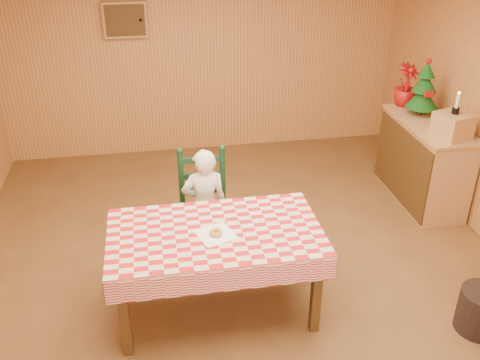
# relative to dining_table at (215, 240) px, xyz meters

# --- Properties ---
(ground) EXTENTS (6.00, 6.00, 0.00)m
(ground) POSITION_rel_dining_table_xyz_m (0.27, 0.26, -0.69)
(ground) COLOR brown
(ground) RESTS_ON ground
(cabin_walls) EXTENTS (5.10, 6.05, 2.65)m
(cabin_walls) POSITION_rel_dining_table_xyz_m (0.27, 0.79, 1.14)
(cabin_walls) COLOR #BF8045
(cabin_walls) RESTS_ON ground
(dining_table) EXTENTS (1.66, 0.96, 0.77)m
(dining_table) POSITION_rel_dining_table_xyz_m (0.00, 0.00, 0.00)
(dining_table) COLOR #4A2F13
(dining_table) RESTS_ON ground
(ladder_chair) EXTENTS (0.44, 0.40, 1.08)m
(ladder_chair) POSITION_rel_dining_table_xyz_m (-0.00, 0.79, -0.18)
(ladder_chair) COLOR black
(ladder_chair) RESTS_ON ground
(seated_child) EXTENTS (0.41, 0.27, 1.12)m
(seated_child) POSITION_rel_dining_table_xyz_m (0.00, 0.73, -0.13)
(seated_child) COLOR silver
(seated_child) RESTS_ON ground
(napkin) EXTENTS (0.33, 0.33, 0.00)m
(napkin) POSITION_rel_dining_table_xyz_m (0.00, -0.05, 0.08)
(napkin) COLOR white
(napkin) RESTS_ON dining_table
(donut) EXTENTS (0.13, 0.13, 0.04)m
(donut) POSITION_rel_dining_table_xyz_m (0.00, -0.05, 0.10)
(donut) COLOR #B78C41
(donut) RESTS_ON napkin
(shelf_unit) EXTENTS (0.54, 1.24, 0.93)m
(shelf_unit) POSITION_rel_dining_table_xyz_m (2.48, 1.42, -0.22)
(shelf_unit) COLOR tan
(shelf_unit) RESTS_ON ground
(crate) EXTENTS (0.37, 0.37, 0.25)m
(crate) POSITION_rel_dining_table_xyz_m (2.49, 1.02, 0.37)
(crate) COLOR tan
(crate) RESTS_ON shelf_unit
(christmas_tree) EXTENTS (0.34, 0.34, 0.62)m
(christmas_tree) POSITION_rel_dining_table_xyz_m (2.49, 1.67, 0.52)
(christmas_tree) COLOR #4A2F13
(christmas_tree) RESTS_ON shelf_unit
(flower_arrangement) EXTENTS (0.34, 0.34, 0.48)m
(flower_arrangement) POSITION_rel_dining_table_xyz_m (2.44, 1.97, 0.48)
(flower_arrangement) COLOR #A30F0F
(flower_arrangement) RESTS_ON shelf_unit
(candle_set) EXTENTS (0.07, 0.07, 0.22)m
(candle_set) POSITION_rel_dining_table_xyz_m (2.49, 1.02, 0.56)
(candle_set) COLOR black
(candle_set) RESTS_ON crate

